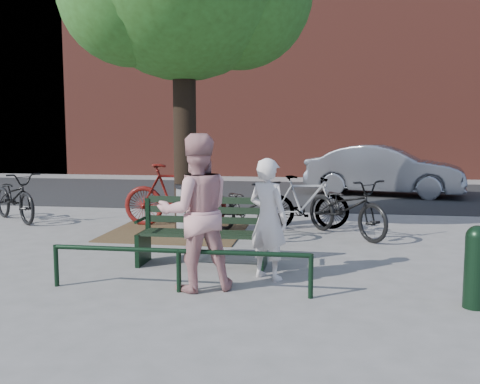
% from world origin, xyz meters
% --- Properties ---
extents(ground, '(90.00, 90.00, 0.00)m').
position_xyz_m(ground, '(0.00, 0.00, 0.00)').
color(ground, gray).
rests_on(ground, ground).
extents(dirt_pit, '(2.40, 2.00, 0.02)m').
position_xyz_m(dirt_pit, '(-1.00, 2.20, 0.01)').
color(dirt_pit, brown).
rests_on(dirt_pit, ground).
extents(road, '(40.00, 7.00, 0.01)m').
position_xyz_m(road, '(0.00, 8.50, 0.01)').
color(road, black).
rests_on(road, ground).
extents(townhouse_row, '(45.00, 4.00, 14.00)m').
position_xyz_m(townhouse_row, '(0.17, 16.00, 6.25)').
color(townhouse_row, brown).
rests_on(townhouse_row, ground).
extents(park_bench, '(1.74, 0.54, 0.97)m').
position_xyz_m(park_bench, '(-0.00, 0.08, 0.48)').
color(park_bench, black).
rests_on(park_bench, ground).
extents(guard_railing, '(3.06, 0.06, 0.51)m').
position_xyz_m(guard_railing, '(0.00, -1.20, 0.40)').
color(guard_railing, black).
rests_on(guard_railing, ground).
extents(person_left, '(0.66, 0.60, 1.51)m').
position_xyz_m(person_left, '(0.95, -0.48, 0.76)').
color(person_left, silver).
rests_on(person_left, ground).
extents(person_right, '(1.08, 0.99, 1.81)m').
position_xyz_m(person_right, '(0.17, -1.05, 0.91)').
color(person_right, tan).
rests_on(person_right, ground).
extents(bollard, '(0.23, 0.23, 0.87)m').
position_xyz_m(bollard, '(3.20, -1.26, 0.47)').
color(bollard, black).
rests_on(bollard, ground).
extents(litter_bin, '(0.45, 0.45, 0.91)m').
position_xyz_m(litter_bin, '(-0.71, 2.00, 0.46)').
color(litter_bin, gray).
rests_on(litter_bin, ground).
extents(bicycle_a, '(1.92, 1.70, 1.01)m').
position_xyz_m(bicycle_a, '(-4.57, 2.96, 0.50)').
color(bicycle_a, black).
rests_on(bicycle_a, ground).
extents(bicycle_b, '(2.01, 0.57, 1.21)m').
position_xyz_m(bicycle_b, '(-1.18, 2.84, 0.60)').
color(bicycle_b, '#550F0C').
rests_on(bicycle_b, ground).
extents(bicycle_c, '(1.86, 1.70, 0.98)m').
position_xyz_m(bicycle_c, '(0.30, 2.22, 0.49)').
color(bicycle_c, black).
rests_on(bicycle_c, ground).
extents(bicycle_d, '(1.75, 0.79, 1.01)m').
position_xyz_m(bicycle_d, '(1.29, 2.94, 0.51)').
color(bicycle_d, gray).
rests_on(bicycle_d, ground).
extents(bicycle_e, '(1.78, 1.92, 1.02)m').
position_xyz_m(bicycle_e, '(2.03, 2.38, 0.51)').
color(bicycle_e, black).
rests_on(bicycle_e, ground).
extents(parked_car, '(4.54, 2.40, 1.42)m').
position_xyz_m(parked_car, '(3.33, 8.51, 0.71)').
color(parked_car, slate).
rests_on(parked_car, ground).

